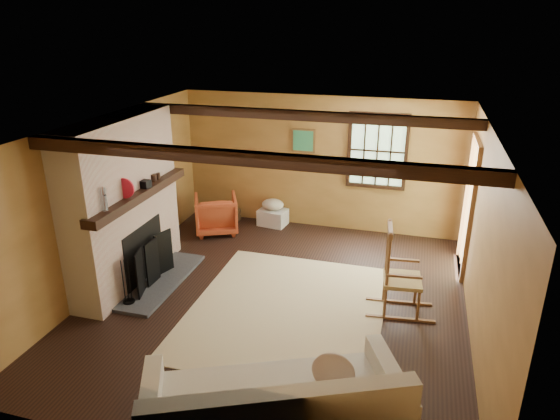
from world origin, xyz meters
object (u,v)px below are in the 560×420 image
(fireplace, at_px, (125,209))
(armchair, at_px, (216,214))
(sofa, at_px, (276,417))
(laundry_basket, at_px, (273,217))
(rocking_chair, at_px, (399,277))

(fireplace, bearing_deg, armchair, 75.22)
(sofa, height_order, laundry_basket, sofa)
(laundry_basket, height_order, armchair, armchair)
(sofa, distance_m, laundry_basket, 5.18)
(rocking_chair, distance_m, sofa, 2.74)
(laundry_basket, xyz_separation_m, armchair, (-0.89, -0.58, 0.19))
(armchair, bearing_deg, laundry_basket, -171.71)
(fireplace, distance_m, rocking_chair, 3.87)
(fireplace, distance_m, sofa, 3.86)
(fireplace, relative_size, rocking_chair, 1.97)
(rocking_chair, xyz_separation_m, sofa, (-0.90, -2.58, -0.18))
(fireplace, xyz_separation_m, sofa, (2.92, -2.40, -0.77))
(fireplace, height_order, rocking_chair, fireplace)
(laundry_basket, bearing_deg, fireplace, -118.89)
(sofa, relative_size, laundry_basket, 5.00)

